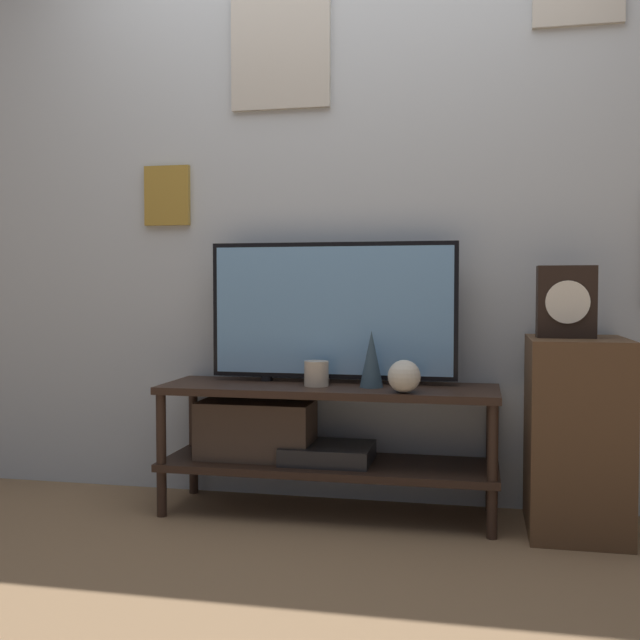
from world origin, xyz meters
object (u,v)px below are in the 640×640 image
at_px(television, 332,311).
at_px(candle_jar, 316,374).
at_px(mantel_clock, 566,302).
at_px(vase_slim_bronze, 371,359).
at_px(vase_round_glass, 404,376).

height_order(television, candle_jar, television).
bearing_deg(mantel_clock, candle_jar, -179.51).
xyz_separation_m(vase_slim_bronze, mantel_clock, (0.74, 0.00, 0.23)).
relative_size(vase_slim_bronze, mantel_clock, 0.83).
xyz_separation_m(television, vase_slim_bronze, (0.18, -0.11, -0.19)).
distance_m(vase_slim_bronze, mantel_clock, 0.77).
height_order(vase_slim_bronze, candle_jar, vase_slim_bronze).
distance_m(vase_slim_bronze, candle_jar, 0.23).
bearing_deg(candle_jar, vase_round_glass, -18.31).
distance_m(television, vase_slim_bronze, 0.28).
xyz_separation_m(vase_slim_bronze, candle_jar, (-0.22, -0.01, -0.06)).
bearing_deg(mantel_clock, vase_slim_bronze, -180.00).
distance_m(television, vase_round_glass, 0.47).
xyz_separation_m(candle_jar, mantel_clock, (0.96, 0.01, 0.29)).
distance_m(television, candle_jar, 0.28).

